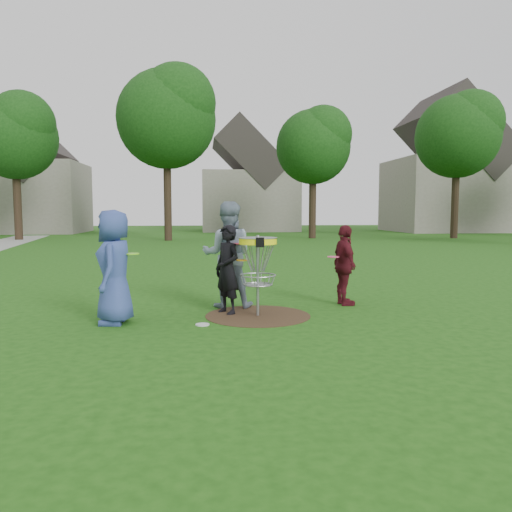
{
  "coord_description": "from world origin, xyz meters",
  "views": [
    {
      "loc": [
        -0.91,
        -8.35,
        1.81
      ],
      "look_at": [
        0.0,
        0.3,
        1.0
      ],
      "focal_mm": 35.0,
      "sensor_mm": 36.0,
      "label": 1
    }
  ],
  "objects": [
    {
      "name": "held_discs",
      "position": [
        -0.29,
        0.28,
        1.05
      ],
      "size": [
        3.75,
        1.19,
        0.29
      ],
      "color": "#87F01A",
      "rests_on": "ground"
    },
    {
      "name": "player_maroon",
      "position": [
        1.74,
        0.8,
        0.76
      ],
      "size": [
        0.46,
        0.93,
        1.53
      ],
      "primitive_type": "imported",
      "rotation": [
        0.0,
        0.0,
        1.67
      ],
      "color": "#52121B",
      "rests_on": "ground"
    },
    {
      "name": "dirt_patch",
      "position": [
        0.0,
        0.0,
        0.0
      ],
      "size": [
        1.8,
        1.8,
        0.01
      ],
      "primitive_type": "cylinder",
      "color": "#47331E",
      "rests_on": "ground"
    },
    {
      "name": "ground",
      "position": [
        0.0,
        0.0,
        0.0
      ],
      "size": [
        100.0,
        100.0,
        0.0
      ],
      "primitive_type": "plane",
      "color": "#19470F",
      "rests_on": "ground"
    },
    {
      "name": "disc_golf_basket",
      "position": [
        0.0,
        -0.0,
        1.02
      ],
      "size": [
        0.66,
        0.67,
        1.38
      ],
      "color": "#9EA0A5",
      "rests_on": "ground"
    },
    {
      "name": "disc_on_grass",
      "position": [
        -0.94,
        -0.6,
        0.01
      ],
      "size": [
        0.22,
        0.22,
        0.02
      ],
      "primitive_type": "cylinder",
      "color": "silver",
      "rests_on": "ground"
    },
    {
      "name": "player_black",
      "position": [
        -0.5,
        0.25,
        0.77
      ],
      "size": [
        0.62,
        0.67,
        1.55
      ],
      "primitive_type": "imported",
      "rotation": [
        0.0,
        0.0,
        -0.98
      ],
      "color": "black",
      "rests_on": "ground"
    },
    {
      "name": "player_grey",
      "position": [
        -0.47,
        0.85,
        0.98
      ],
      "size": [
        1.02,
        0.83,
        1.96
      ],
      "primitive_type": "imported",
      "rotation": [
        0.0,
        0.0,
        3.05
      ],
      "color": "gray",
      "rests_on": "ground"
    },
    {
      "name": "tree_row",
      "position": [
        0.44,
        20.67,
        6.21
      ],
      "size": [
        51.2,
        17.42,
        9.9
      ],
      "color": "#38281C",
      "rests_on": "ground"
    },
    {
      "name": "house_row",
      "position": [
        4.78,
        33.07,
        4.14
      ],
      "size": [
        44.5,
        10.65,
        11.62
      ],
      "color": "gray",
      "rests_on": "ground"
    },
    {
      "name": "player_blue",
      "position": [
        -2.32,
        -0.33,
        0.91
      ],
      "size": [
        0.59,
        0.89,
        1.81
      ],
      "primitive_type": "imported",
      "rotation": [
        0.0,
        0.0,
        -1.59
      ],
      "color": "#33478E",
      "rests_on": "ground"
    }
  ]
}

